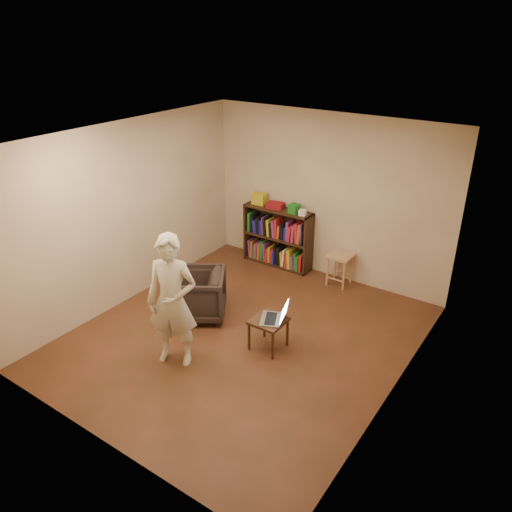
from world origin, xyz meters
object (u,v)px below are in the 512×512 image
Objects in this scene: bookshelf at (278,240)px; armchair at (198,294)px; stool at (340,260)px; side_table at (268,324)px; person at (172,301)px; laptop at (276,316)px.

armchair is (-0.05, -2.01, -0.10)m from bookshelf.
bookshelf is 1.18m from stool.
person reaches higher than side_table.
armchair is at bearing -91.37° from bookshelf.
bookshelf is 2.02m from armchair.
armchair is (-1.23, -1.95, -0.08)m from stool.
stool is at bearing 90.02° from side_table.
laptop is at bearing -87.52° from stool.
bookshelf is 3.01m from person.
armchair reaches higher than laptop.
person is at bearing -132.74° from side_table.
person is at bearing -8.34° from armchair.
stool is 2.31m from armchair.
bookshelf is 2.90× the size of side_table.
side_table is at bearing 24.93° from person.
side_table is 0.25× the size of person.
side_table is 0.90× the size of laptop.
laptop is (0.09, -2.00, 0.06)m from stool.
person reaches higher than bookshelf.
person is (0.39, -2.95, 0.39)m from bookshelf.
armchair is 1.60× the size of laptop.
person reaches higher than armchair.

